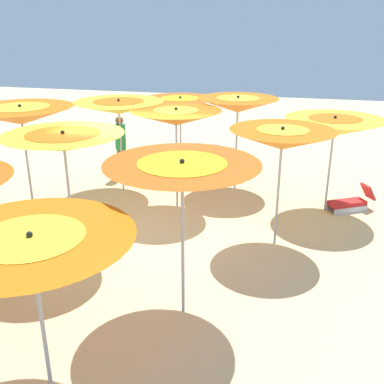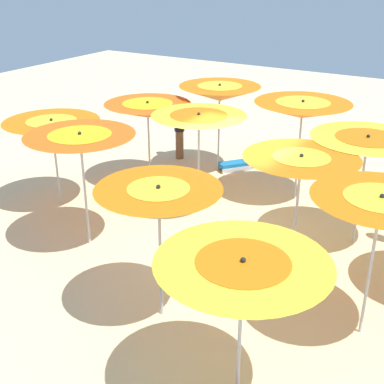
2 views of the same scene
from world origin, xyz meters
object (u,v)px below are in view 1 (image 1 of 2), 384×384
object	(u,v)px
beach_umbrella_2	(21,115)
beach_umbrella_4	(238,105)
beach_umbrella_5	(176,118)
beachgoer_0	(121,146)
lounger_2	(350,202)
beach_umbrella_10	(182,176)
beach_umbrella_0	(180,104)
beach_umbrella_1	(119,107)
beach_umbrella_6	(64,142)
lounger_0	(207,158)
beach_umbrella_8	(334,127)
beach_umbrella_11	(32,251)
beach_umbrella_9	(282,139)

from	to	relation	value
beach_umbrella_2	beach_umbrella_4	world-z (taller)	beach_umbrella_2
beach_umbrella_5	beachgoer_0	distance (m)	3.03
beach_umbrella_5	lounger_2	world-z (taller)	beach_umbrella_5
beach_umbrella_10	beach_umbrella_0	bearing A→B (deg)	-164.69
beach_umbrella_1	beach_umbrella_6	distance (m)	3.61
beach_umbrella_1	lounger_0	distance (m)	3.74
beach_umbrella_2	beach_umbrella_5	xyz separation A→B (m)	(-1.15, 3.20, -0.12)
beach_umbrella_5	beach_umbrella_8	world-z (taller)	beach_umbrella_5
beach_umbrella_1	beachgoer_0	distance (m)	1.69
lounger_2	beachgoer_0	bearing A→B (deg)	-39.90
beach_umbrella_6	beach_umbrella_11	world-z (taller)	beach_umbrella_6
beach_umbrella_4	beach_umbrella_11	size ratio (longest dim) A/B	1.09
beach_umbrella_6	beach_umbrella_8	xyz separation A→B (m)	(-3.39, 4.74, -0.22)
beach_umbrella_4	beach_umbrella_6	distance (m)	5.09
lounger_0	lounger_2	size ratio (longest dim) A/B	0.95
lounger_2	beach_umbrella_4	bearing A→B (deg)	-47.92
beach_umbrella_2	beach_umbrella_5	distance (m)	3.40
lounger_2	beachgoer_0	size ratio (longest dim) A/B	0.65
beach_umbrella_2	lounger_0	bearing A→B (deg)	144.90
beach_umbrella_0	beach_umbrella_9	size ratio (longest dim) A/B	0.91
beach_umbrella_6	beach_umbrella_10	distance (m)	2.77
beach_umbrella_5	beach_umbrella_6	world-z (taller)	beach_umbrella_6
lounger_2	beach_umbrella_9	bearing A→B (deg)	22.13
beach_umbrella_5	beach_umbrella_10	bearing A→B (deg)	16.71
beach_umbrella_0	beach_umbrella_9	xyz separation A→B (m)	(4.35, 3.14, 0.20)
beach_umbrella_9	beach_umbrella_5	bearing A→B (deg)	-119.61
beach_umbrella_4	beachgoer_0	size ratio (longest dim) A/B	1.41
beach_umbrella_6	beach_umbrella_11	size ratio (longest dim) A/B	1.09
beach_umbrella_5	beach_umbrella_4	bearing A→B (deg)	144.36
beach_umbrella_0	beach_umbrella_10	size ratio (longest dim) A/B	0.88
beach_umbrella_8	beach_umbrella_11	bearing A→B (deg)	-27.36
lounger_0	beach_umbrella_9	bearing A→B (deg)	72.47
beach_umbrella_5	beach_umbrella_9	size ratio (longest dim) A/B	1.00
lounger_0	lounger_2	world-z (taller)	lounger_0
beach_umbrella_6	beach_umbrella_11	xyz separation A→B (m)	(3.19, 1.33, -0.31)
beach_umbrella_5	beach_umbrella_10	distance (m)	4.26
beach_umbrella_0	beach_umbrella_5	bearing A→B (deg)	13.34
beach_umbrella_1	beach_umbrella_4	xyz separation A→B (m)	(-0.89, 2.86, 0.03)
beach_umbrella_2	beach_umbrella_9	bearing A→B (deg)	87.54
beach_umbrella_5	beach_umbrella_1	bearing A→B (deg)	-113.70
beach_umbrella_10	lounger_0	xyz separation A→B (m)	(-7.50, -1.22, -2.02)
beach_umbrella_9	lounger_0	distance (m)	5.73
beach_umbrella_9	beach_umbrella_11	xyz separation A→B (m)	(4.64, -2.36, -0.22)
beach_umbrella_11	lounger_0	size ratio (longest dim) A/B	2.08
beach_umbrella_6	lounger_0	distance (m)	6.70
beach_umbrella_4	lounger_0	world-z (taller)	beach_umbrella_4
beach_umbrella_4	beach_umbrella_9	size ratio (longest dim) A/B	1.03
beach_umbrella_9	lounger_2	bearing A→B (deg)	142.59
beach_umbrella_0	beach_umbrella_1	size ratio (longest dim) A/B	0.90
beach_umbrella_2	beach_umbrella_1	bearing A→B (deg)	141.44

